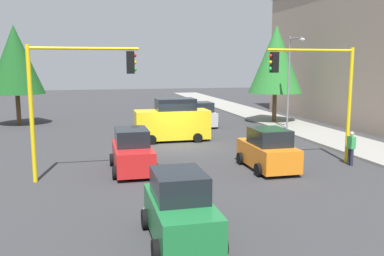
# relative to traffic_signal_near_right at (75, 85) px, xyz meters

# --- Properties ---
(ground_plane) EXTENTS (120.00, 120.00, 0.00)m
(ground_plane) POSITION_rel_traffic_signal_near_right_xyz_m (-6.00, 5.71, -4.08)
(ground_plane) COLOR #353538
(sidewalk_kerb) EXTENTS (80.00, 4.00, 0.15)m
(sidewalk_kerb) POSITION_rel_traffic_signal_near_right_xyz_m (-11.00, 16.21, -4.00)
(sidewalk_kerb) COLOR gray
(sidewalk_kerb) RESTS_ON ground
(lane_arrow_near) EXTENTS (2.40, 1.10, 1.10)m
(lane_arrow_near) POSITION_rel_traffic_signal_near_right_xyz_m (5.51, 2.71, -4.07)
(lane_arrow_near) COLOR silver
(lane_arrow_near) RESTS_ON ground
(apartment_block) EXTENTS (24.32, 9.30, 12.24)m
(apartment_block) POSITION_rel_traffic_signal_near_right_xyz_m (-11.77, 24.21, 2.05)
(apartment_block) COLOR gray
(apartment_block) RESTS_ON ground
(traffic_signal_near_right) EXTENTS (0.36, 4.59, 5.77)m
(traffic_signal_near_right) POSITION_rel_traffic_signal_near_right_xyz_m (0.00, 0.00, 0.00)
(traffic_signal_near_right) COLOR yellow
(traffic_signal_near_right) RESTS_ON ground
(traffic_signal_near_left) EXTENTS (0.36, 4.59, 5.78)m
(traffic_signal_near_left) POSITION_rel_traffic_signal_near_right_xyz_m (0.00, 11.42, 0.01)
(traffic_signal_near_left) COLOR yellow
(traffic_signal_near_left) RESTS_ON ground
(street_lamp_curbside) EXTENTS (2.15, 0.28, 7.00)m
(street_lamp_curbside) POSITION_rel_traffic_signal_near_right_xyz_m (-9.61, 14.91, 0.27)
(street_lamp_curbside) COLOR slate
(street_lamp_curbside) RESTS_ON ground
(tree_opposite_side) EXTENTS (4.44, 4.44, 8.13)m
(tree_opposite_side) POSITION_rel_traffic_signal_near_right_xyz_m (-18.00, -5.29, 1.26)
(tree_opposite_side) COLOR brown
(tree_opposite_side) RESTS_ON ground
(tree_roadside_mid) EXTENTS (4.47, 4.47, 8.17)m
(tree_roadside_mid) POSITION_rel_traffic_signal_near_right_xyz_m (-14.00, 15.71, 1.29)
(tree_roadside_mid) COLOR brown
(tree_roadside_mid) RESTS_ON ground
(delivery_van_yellow) EXTENTS (2.22, 4.80, 2.77)m
(delivery_van_yellow) POSITION_rel_traffic_signal_near_right_xyz_m (-8.00, 5.72, -2.79)
(delivery_van_yellow) COLOR yellow
(delivery_van_yellow) RESTS_ON ground
(car_orange) EXTENTS (3.74, 2.08, 1.98)m
(car_orange) POSITION_rel_traffic_signal_near_right_xyz_m (0.34, 8.72, -3.18)
(car_orange) COLOR orange
(car_orange) RESTS_ON ground
(car_red) EXTENTS (4.05, 2.00, 1.98)m
(car_red) POSITION_rel_traffic_signal_near_right_xyz_m (-0.89, 2.42, -3.18)
(car_red) COLOR red
(car_red) RESTS_ON ground
(car_green) EXTENTS (3.60, 1.92, 1.98)m
(car_green) POSITION_rel_traffic_signal_near_right_xyz_m (7.19, 3.00, -3.18)
(car_green) COLOR #1E7238
(car_green) RESTS_ON ground
(car_silver) EXTENTS (3.71, 2.05, 1.98)m
(car_silver) POSITION_rel_traffic_signal_near_right_xyz_m (-13.69, 9.20, -3.18)
(car_silver) COLOR #B2B5BA
(car_silver) RESTS_ON ground
(pedestrian_crossing) EXTENTS (0.40, 0.24, 1.70)m
(pedestrian_crossing) POSITION_rel_traffic_signal_near_right_xyz_m (0.60, 13.03, -3.17)
(pedestrian_crossing) COLOR #262638
(pedestrian_crossing) RESTS_ON ground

